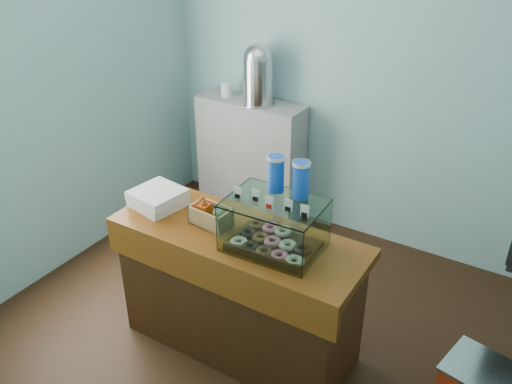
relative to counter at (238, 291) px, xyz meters
The scene contains 8 objects.
ground 0.52m from the counter, 90.00° to the left, with size 3.50×3.50×0.00m, color black.
room_shell 1.27m from the counter, 84.37° to the left, with size 3.54×3.04×2.82m.
counter is the anchor object (origin of this frame).
back_shelf 1.82m from the counter, 119.76° to the left, with size 1.00×0.32×1.10m, color #98989A.
display_case 0.66m from the counter, ahead, with size 0.56×0.42×0.52m.
condiment_crate 0.55m from the counter, behind, with size 0.26×0.17×0.18m.
pastry_boxes 0.80m from the counter, behind, with size 0.35×0.35×0.12m.
coffee_urn 1.98m from the counter, 117.34° to the left, with size 0.29×0.29×0.53m.
Camera 1 is at (1.54, -2.53, 2.70)m, focal length 38.00 mm.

